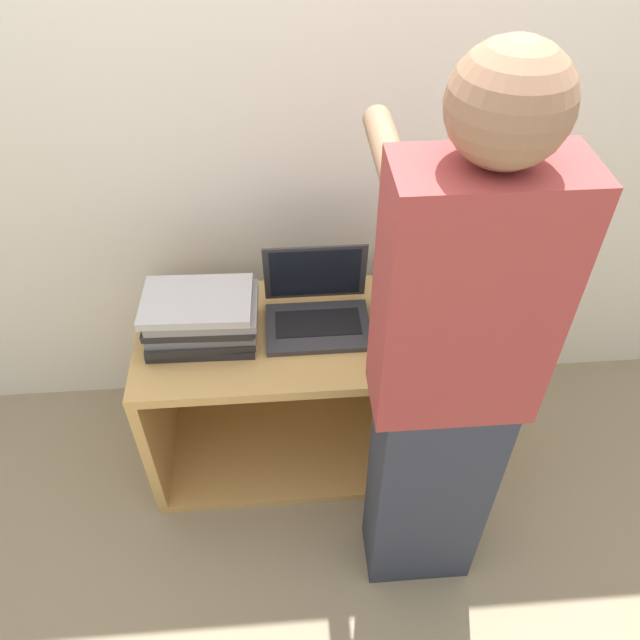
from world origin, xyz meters
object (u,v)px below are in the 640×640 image
laptop_stack_left (201,317)px  laptop_stack_right (432,303)px  laptop_open (317,309)px  person (448,385)px

laptop_stack_left → laptop_stack_right: size_ratio=1.01×
laptop_open → laptop_stack_left: laptop_open is taller
laptop_stack_left → person: bearing=-35.4°
laptop_open → person: bearing=-60.5°
laptop_stack_right → laptop_open: bearing=173.1°
laptop_open → person: size_ratio=0.20×
laptop_stack_right → person: size_ratio=0.21×
laptop_stack_left → person: 0.85m
laptop_stack_right → person: bearing=-99.1°
laptop_stack_right → person: (-0.08, -0.49, 0.15)m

